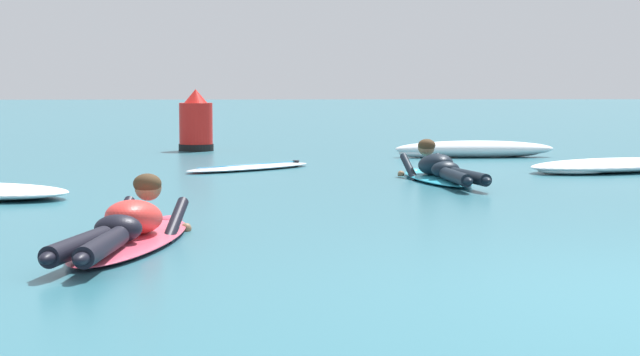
% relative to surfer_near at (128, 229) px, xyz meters
% --- Properties ---
extents(ground_plane, '(120.00, 120.00, 0.00)m').
position_rel_surfer_near_xyz_m(ground_plane, '(3.45, 8.05, -0.13)').
color(ground_plane, '#2D6B7A').
extents(surfer_near, '(0.94, 2.77, 0.54)m').
position_rel_surfer_near_xyz_m(surfer_near, '(0.00, 0.00, 0.00)').
color(surfer_near, '#E54C66').
rests_on(surfer_near, ground).
extents(surfer_far, '(0.83, 2.69, 0.55)m').
position_rel_surfer_near_xyz_m(surfer_far, '(3.06, 4.91, 0.01)').
color(surfer_far, '#2DB2D1').
rests_on(surfer_far, ground).
extents(drifting_surfboard, '(1.94, 1.80, 0.16)m').
position_rel_surfer_near_xyz_m(drifting_surfboard, '(0.76, 6.85, -0.10)').
color(drifting_surfboard, silver).
rests_on(drifting_surfboard, ground).
extents(whitewater_front, '(2.57, 0.63, 0.27)m').
position_rel_surfer_near_xyz_m(whitewater_front, '(4.30, 9.11, -0.01)').
color(whitewater_front, white).
rests_on(whitewater_front, ground).
extents(whitewater_far_band, '(2.85, 2.03, 0.17)m').
position_rel_surfer_near_xyz_m(whitewater_far_band, '(5.67, 6.37, -0.05)').
color(whitewater_far_band, white).
rests_on(whitewater_far_band, ground).
extents(channel_marker_buoy, '(0.61, 0.61, 1.08)m').
position_rel_surfer_near_xyz_m(channel_marker_buoy, '(-0.26, 10.95, 0.30)').
color(channel_marker_buoy, red).
rests_on(channel_marker_buoy, ground).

